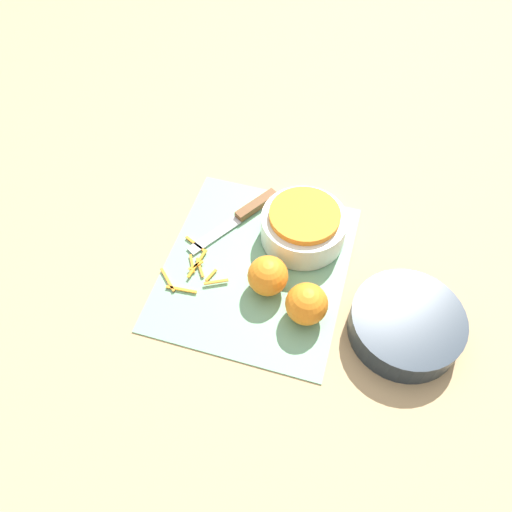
{
  "coord_description": "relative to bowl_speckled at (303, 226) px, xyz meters",
  "views": [
    {
      "loc": [
        0.52,
        0.15,
        0.8
      ],
      "look_at": [
        0.0,
        0.0,
        0.04
      ],
      "focal_mm": 35.0,
      "sensor_mm": 36.0,
      "label": 1
    }
  ],
  "objects": [
    {
      "name": "bowl_speckled",
      "position": [
        0.0,
        0.0,
        0.0
      ],
      "size": [
        0.17,
        0.17,
        0.07
      ],
      "color": "silver",
      "rests_on": "cutting_board"
    },
    {
      "name": "cutting_board",
      "position": [
        0.09,
        -0.07,
        -0.04
      ],
      "size": [
        0.4,
        0.34,
        0.01
      ],
      "color": "#75AD84",
      "rests_on": "ground_plane"
    },
    {
      "name": "orange_left",
      "position": [
        0.17,
        0.05,
        0.0
      ],
      "size": [
        0.08,
        0.08,
        0.08
      ],
      "color": "orange",
      "rests_on": "cutting_board"
    },
    {
      "name": "bowl_dark",
      "position": [
        0.15,
        0.22,
        -0.01
      ],
      "size": [
        0.2,
        0.2,
        0.05
      ],
      "color": "#1E2833",
      "rests_on": "ground_plane"
    },
    {
      "name": "knife",
      "position": [
        -0.03,
        -0.12,
        -0.03
      ],
      "size": [
        0.2,
        0.14,
        0.02
      ],
      "rotation": [
        0.0,
        0.0,
        -0.56
      ],
      "color": "brown",
      "rests_on": "cutting_board"
    },
    {
      "name": "ground_plane",
      "position": [
        0.09,
        -0.07,
        -0.04
      ],
      "size": [
        4.0,
        4.0,
        0.0
      ],
      "primitive_type": "plane",
      "color": "tan"
    },
    {
      "name": "peel_pile",
      "position": [
        0.14,
        -0.18,
        -0.03
      ],
      "size": [
        0.13,
        0.14,
        0.01
      ],
      "color": "orange",
      "rests_on": "cutting_board"
    },
    {
      "name": "orange_right",
      "position": [
        0.13,
        -0.04,
        0.0
      ],
      "size": [
        0.07,
        0.07,
        0.07
      ],
      "color": "orange",
      "rests_on": "cutting_board"
    }
  ]
}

